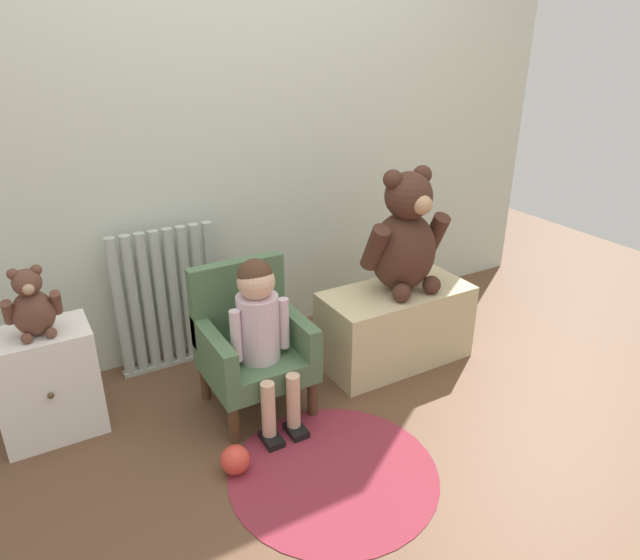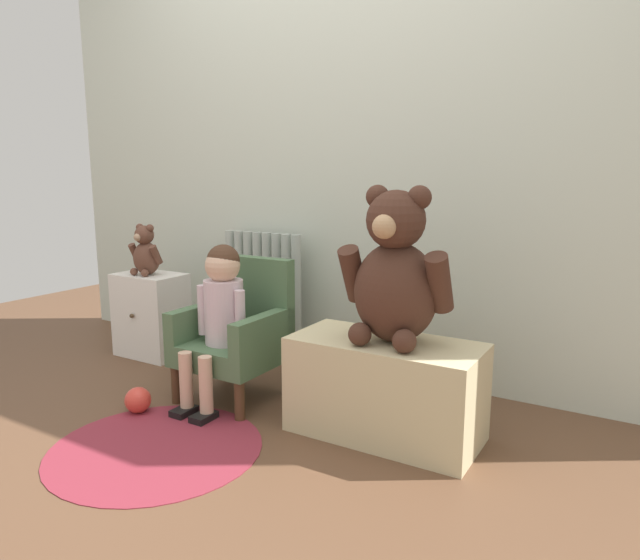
% 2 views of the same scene
% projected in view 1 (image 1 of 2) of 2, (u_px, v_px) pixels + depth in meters
% --- Properties ---
extents(ground_plane, '(6.00, 6.00, 0.00)m').
position_uv_depth(ground_plane, '(354.00, 446.00, 2.25)').
color(ground_plane, brown).
extents(back_wall, '(3.80, 0.05, 2.40)m').
position_uv_depth(back_wall, '(232.00, 102.00, 2.62)').
color(back_wall, beige).
rests_on(back_wall, ground_plane).
extents(radiator, '(0.50, 0.05, 0.69)m').
position_uv_depth(radiator, '(168.00, 300.00, 2.67)').
color(radiator, '#A9B3AA').
rests_on(radiator, ground_plane).
extents(small_dresser, '(0.37, 0.27, 0.46)m').
position_uv_depth(small_dresser, '(48.00, 383.00, 2.25)').
color(small_dresser, white).
rests_on(small_dresser, ground_plane).
extents(child_armchair, '(0.42, 0.40, 0.62)m').
position_uv_depth(child_armchair, '(251.00, 342.00, 2.41)').
color(child_armchair, '#4A6946').
rests_on(child_armchair, ground_plane).
extents(child_figure, '(0.25, 0.35, 0.70)m').
position_uv_depth(child_figure, '(260.00, 320.00, 2.26)').
color(child_figure, silver).
rests_on(child_figure, ground_plane).
extents(low_bench, '(0.72, 0.34, 0.38)m').
position_uv_depth(low_bench, '(395.00, 325.00, 2.77)').
color(low_bench, '#CBBB8D').
rests_on(low_bench, ground_plane).
extents(large_teddy_bear, '(0.42, 0.30, 0.58)m').
position_uv_depth(large_teddy_bear, '(405.00, 238.00, 2.61)').
color(large_teddy_bear, '#44281D').
rests_on(large_teddy_bear, low_bench).
extents(small_teddy_bear, '(0.20, 0.14, 0.28)m').
position_uv_depth(small_teddy_bear, '(32.00, 306.00, 2.10)').
color(small_teddy_bear, brown).
rests_on(small_teddy_bear, small_dresser).
extents(floor_rug, '(0.78, 0.78, 0.01)m').
position_uv_depth(floor_rug, '(334.00, 473.00, 2.11)').
color(floor_rug, maroon).
rests_on(floor_rug, ground_plane).
extents(toy_ball, '(0.11, 0.11, 0.11)m').
position_uv_depth(toy_ball, '(235.00, 460.00, 2.10)').
color(toy_ball, '#D53E32').
rests_on(toy_ball, ground_plane).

